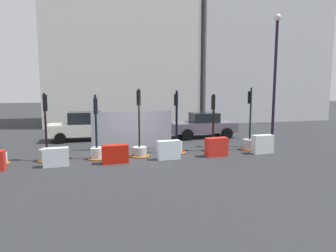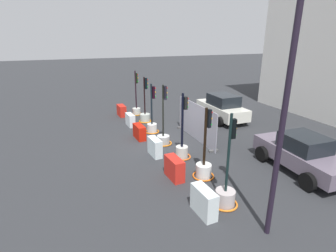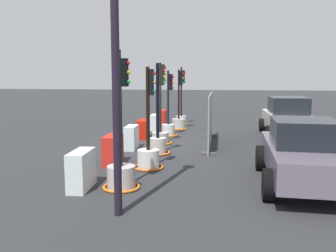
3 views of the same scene
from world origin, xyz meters
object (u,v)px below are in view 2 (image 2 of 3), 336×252
traffic_light_2 (152,124)px  street_lamp_post (287,92)px  construction_barrier_3 (155,147)px  construction_barrier_5 (204,202)px  car_white_van (222,107)px  traffic_light_5 (204,166)px  construction_barrier_1 (130,120)px  construction_barrier_4 (174,168)px  traffic_light_1 (145,115)px  traffic_light_4 (182,147)px  construction_barrier_2 (139,132)px  traffic_light_6 (225,193)px  traffic_light_0 (137,107)px  car_grey_saloon (302,154)px  construction_barrier_0 (122,111)px  traffic_light_3 (163,136)px

traffic_light_2 → street_lamp_post: (9.44, 0.40, 3.65)m
construction_barrier_3 → construction_barrier_5: 4.83m
car_white_van → traffic_light_5: bearing=-37.6°
construction_barrier_1 → construction_barrier_5: bearing=0.0°
construction_barrier_4 → traffic_light_1: bearing=171.7°
traffic_light_4 → street_lamp_post: size_ratio=0.44×
traffic_light_5 → construction_barrier_3: traffic_light_5 is taller
traffic_light_5 → construction_barrier_1: 7.60m
traffic_light_2 → construction_barrier_2: (0.75, -1.00, -0.13)m
traffic_light_6 → construction_barrier_2: (-7.06, -1.01, -0.06)m
construction_barrier_1 → construction_barrier_3: (4.82, 0.01, 0.04)m
traffic_light_1 → construction_barrier_1: (0.49, -1.15, -0.09)m
traffic_light_5 → construction_barrier_3: bearing=-156.2°
traffic_light_0 → car_grey_saloon: traffic_light_0 is taller
traffic_light_5 → construction_barrier_3: (-2.69, -1.18, -0.06)m
car_white_van → construction_barrier_0: bearing=-118.7°
traffic_light_2 → construction_barrier_2: 1.26m
traffic_light_2 → construction_barrier_1: traffic_light_2 is taller
traffic_light_4 → construction_barrier_3: size_ratio=2.96×
traffic_light_1 → construction_barrier_1: size_ratio=2.95×
traffic_light_1 → construction_barrier_5: size_ratio=2.77×
traffic_light_2 → construction_barrier_0: bearing=-166.7°
construction_barrier_3 → car_white_van: car_white_van is taller
traffic_light_4 → construction_barrier_4: (1.66, -1.10, -0.11)m
traffic_light_1 → construction_barrier_0: 2.26m
construction_barrier_5 → street_lamp_post: 4.21m
traffic_light_0 → traffic_light_4: bearing=0.4°
traffic_light_4 → traffic_light_5: (1.99, 0.07, -0.06)m
construction_barrier_0 → car_grey_saloon: 12.20m
traffic_light_0 → traffic_light_2: size_ratio=1.09×
traffic_light_5 → car_white_van: (-6.50, 5.00, 0.37)m
traffic_light_1 → traffic_light_5: size_ratio=1.03×
traffic_light_2 → traffic_light_6: size_ratio=0.90×
traffic_light_6 → construction_barrier_4: size_ratio=3.03×
street_lamp_post → construction_barrier_5: bearing=-137.8°
construction_barrier_1 → car_grey_saloon: (8.58, 5.24, 0.41)m
traffic_light_0 → car_grey_saloon: 11.73m
traffic_light_3 → construction_barrier_1: 3.73m
traffic_light_5 → traffic_light_2: bearing=-177.4°
construction_barrier_4 → traffic_light_5: bearing=74.4°
construction_barrier_1 → traffic_light_2: bearing=29.1°
construction_barrier_5 → construction_barrier_4: bearing=179.6°
construction_barrier_2 → car_grey_saloon: size_ratio=0.26×
construction_barrier_2 → car_white_van: car_white_van is taller
traffic_light_4 → construction_barrier_1: 5.63m
traffic_light_2 → construction_barrier_1: (-1.66, -0.92, -0.14)m
construction_barrier_2 → car_white_van: bearing=102.6°
traffic_light_6 → construction_barrier_0: (-11.88, -0.97, -0.06)m
construction_barrier_2 → traffic_light_5: bearing=14.0°
construction_barrier_0 → car_grey_saloon: bearing=25.7°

